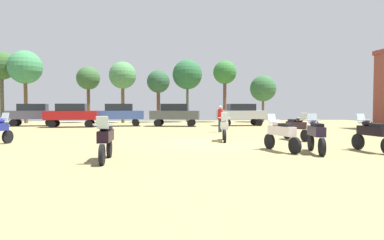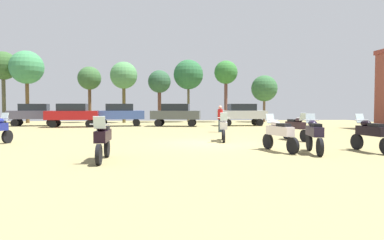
{
  "view_description": "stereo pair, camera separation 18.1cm",
  "coord_description": "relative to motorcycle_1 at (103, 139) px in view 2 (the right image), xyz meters",
  "views": [
    {
      "loc": [
        -2.59,
        -15.99,
        1.79
      ],
      "look_at": [
        -0.18,
        6.88,
        0.86
      ],
      "focal_mm": 31.6,
      "sensor_mm": 36.0,
      "label": 1
    },
    {
      "loc": [
        -2.41,
        -16.01,
        1.79
      ],
      "look_at": [
        -0.18,
        6.88,
        0.86
      ],
      "focal_mm": 31.6,
      "sensor_mm": 36.0,
      "label": 2
    }
  ],
  "objects": [
    {
      "name": "motorcycle_7",
      "position": [
        7.64,
        1.11,
        0.01
      ],
      "size": [
        0.73,
        2.22,
        1.49
      ],
      "rotation": [
        0.0,
        0.0,
        -0.21
      ],
      "color": "black",
      "rests_on": "ground"
    },
    {
      "name": "tree_5",
      "position": [
        13.63,
        26.1,
        3.05
      ],
      "size": [
        2.94,
        2.94,
        5.27
      ],
      "color": "brown",
      "rests_on": "ground"
    },
    {
      "name": "car_1",
      "position": [
        -1.71,
        19.61,
        0.44
      ],
      "size": [
        4.45,
        2.18,
        2.0
      ],
      "rotation": [
        0.0,
        0.0,
        1.66
      ],
      "color": "black",
      "rests_on": "ground"
    },
    {
      "name": "tree_7",
      "position": [
        5.12,
        27.16,
        4.62
      ],
      "size": [
        3.35,
        3.35,
        7.05
      ],
      "color": "brown",
      "rests_on": "ground"
    },
    {
      "name": "motorcycle_2",
      "position": [
        5.06,
        5.81,
        -0.01
      ],
      "size": [
        0.67,
        2.11,
        1.46
      ],
      "rotation": [
        0.0,
        0.0,
        2.98
      ],
      "color": "black",
      "rests_on": "ground"
    },
    {
      "name": "person_1",
      "position": [
        5.97,
        11.71,
        0.35
      ],
      "size": [
        0.48,
        0.48,
        1.82
      ],
      "rotation": [
        0.0,
        0.0,
        0.75
      ],
      "color": "#25353F",
      "rests_on": "ground"
    },
    {
      "name": "motorcycle_9",
      "position": [
        6.51,
        1.74,
        -0.0
      ],
      "size": [
        0.8,
        2.23,
        1.47
      ],
      "rotation": [
        0.0,
        0.0,
        0.26
      ],
      "color": "black",
      "rests_on": "ground"
    },
    {
      "name": "tree_1",
      "position": [
        9.33,
        26.62,
        4.78
      ],
      "size": [
        2.63,
        2.63,
        6.93
      ],
      "color": "brown",
      "rests_on": "ground"
    },
    {
      "name": "motorcycle_5",
      "position": [
        9.96,
        1.2,
        0.0
      ],
      "size": [
        0.64,
        2.22,
        1.48
      ],
      "rotation": [
        0.0,
        0.0,
        0.12
      ],
      "color": "black",
      "rests_on": "ground"
    },
    {
      "name": "tree_3",
      "position": [
        -5.72,
        26.62,
        4.03
      ],
      "size": [
        2.51,
        2.51,
        6.09
      ],
      "color": "brown",
      "rests_on": "ground"
    },
    {
      "name": "car_4",
      "position": [
        9.33,
        19.17,
        0.44
      ],
      "size": [
        4.34,
        1.89,
        2.0
      ],
      "rotation": [
        0.0,
        0.0,
        1.59
      ],
      "color": "black",
      "rests_on": "ground"
    },
    {
      "name": "tree_4",
      "position": [
        -12.14,
        26.33,
        5.12
      ],
      "size": [
        3.5,
        3.5,
        7.65
      ],
      "color": "brown",
      "rests_on": "ground"
    },
    {
      "name": "car_2",
      "position": [
        3.28,
        18.89,
        0.44
      ],
      "size": [
        4.55,
        2.54,
        2.0
      ],
      "rotation": [
        0.0,
        0.0,
        1.39
      ],
      "color": "black",
      "rests_on": "ground"
    },
    {
      "name": "car_3",
      "position": [
        -9.45,
        20.71,
        0.44
      ],
      "size": [
        4.49,
        2.32,
        2.0
      ],
      "rotation": [
        0.0,
        0.0,
        1.69
      ],
      "color": "black",
      "rests_on": "ground"
    },
    {
      "name": "tree_6",
      "position": [
        -14.81,
        26.99,
        5.31
      ],
      "size": [
        3.01,
        3.01,
        7.64
      ],
      "color": "#4E4C36",
      "rests_on": "ground"
    },
    {
      "name": "ground_plane",
      "position": [
        4.22,
        4.92,
        -0.74
      ],
      "size": [
        44.0,
        52.0,
        0.02
      ],
      "color": "#8B7F51"
    },
    {
      "name": "tree_8",
      "position": [
        1.84,
        26.95,
        3.73
      ],
      "size": [
        2.53,
        2.53,
        5.81
      ],
      "color": "brown",
      "rests_on": "ground"
    },
    {
      "name": "motorcycle_3",
      "position": [
        8.86,
        5.8,
        -0.02
      ],
      "size": [
        0.75,
        2.07,
        1.45
      ],
      "rotation": [
        0.0,
        0.0,
        3.38
      ],
      "color": "black",
      "rests_on": "ground"
    },
    {
      "name": "tree_2",
      "position": [
        -1.97,
        25.83,
        4.32
      ],
      "size": [
        2.9,
        2.9,
        6.56
      ],
      "color": "brown",
      "rests_on": "ground"
    },
    {
      "name": "motorcycle_1",
      "position": [
        0.0,
        0.0,
        0.0
      ],
      "size": [
        0.62,
        2.22,
        1.48
      ],
      "rotation": [
        0.0,
        0.0,
        3.14
      ],
      "color": "black",
      "rests_on": "ground"
    },
    {
      "name": "car_5",
      "position": [
        -5.54,
        18.54,
        0.44
      ],
      "size": [
        4.39,
        2.04,
        2.0
      ],
      "rotation": [
        0.0,
        0.0,
        1.63
      ],
      "color": "black",
      "rests_on": "ground"
    }
  ]
}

